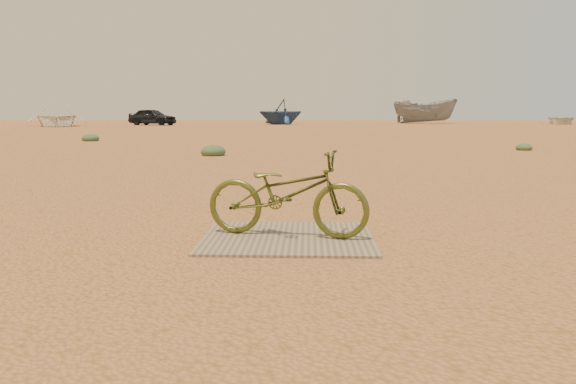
{
  "coord_description": "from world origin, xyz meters",
  "views": [
    {
      "loc": [
        -0.12,
        -5.1,
        1.11
      ],
      "look_at": [
        -0.3,
        -0.31,
        0.41
      ],
      "focal_mm": 35.0,
      "sensor_mm": 36.0,
      "label": 1
    }
  ],
  "objects_px": {
    "car": "(152,117)",
    "boat_far_left": "(281,112)",
    "plywood_board": "(288,238)",
    "boat_far_right": "(561,119)",
    "bicycle": "(287,193)",
    "boat_near_left": "(56,118)",
    "boat_mid_right": "(425,111)"
  },
  "relations": [
    {
      "from": "plywood_board",
      "to": "car",
      "type": "bearing_deg",
      "value": 107.2
    },
    {
      "from": "bicycle",
      "to": "boat_far_left",
      "type": "xyz_separation_m",
      "value": [
        -2.05,
        40.55,
        0.62
      ]
    },
    {
      "from": "bicycle",
      "to": "boat_near_left",
      "type": "height_order",
      "value": "boat_near_left"
    },
    {
      "from": "bicycle",
      "to": "boat_far_right",
      "type": "bearing_deg",
      "value": -14.15
    },
    {
      "from": "boat_mid_right",
      "to": "boat_far_right",
      "type": "distance_m",
      "value": 10.92
    },
    {
      "from": "boat_near_left",
      "to": "boat_far_left",
      "type": "distance_m",
      "value": 16.75
    },
    {
      "from": "boat_far_left",
      "to": "boat_far_right",
      "type": "relative_size",
      "value": 0.91
    },
    {
      "from": "boat_far_left",
      "to": "plywood_board",
      "type": "bearing_deg",
      "value": -32.26
    },
    {
      "from": "plywood_board",
      "to": "boat_far_left",
      "type": "distance_m",
      "value": 40.64
    },
    {
      "from": "bicycle",
      "to": "boat_near_left",
      "type": "bearing_deg",
      "value": 39.16
    },
    {
      "from": "boat_near_left",
      "to": "boat_far_left",
      "type": "relative_size",
      "value": 1.5
    },
    {
      "from": "plywood_board",
      "to": "boat_near_left",
      "type": "height_order",
      "value": "boat_near_left"
    },
    {
      "from": "car",
      "to": "boat_far_left",
      "type": "distance_m",
      "value": 10.05
    },
    {
      "from": "bicycle",
      "to": "boat_far_left",
      "type": "distance_m",
      "value": 40.6
    },
    {
      "from": "boat_near_left",
      "to": "car",
      "type": "bearing_deg",
      "value": 5.75
    },
    {
      "from": "boat_near_left",
      "to": "boat_far_right",
      "type": "relative_size",
      "value": 1.36
    },
    {
      "from": "car",
      "to": "boat_far_left",
      "type": "height_order",
      "value": "boat_far_left"
    },
    {
      "from": "boat_far_left",
      "to": "boat_far_right",
      "type": "bearing_deg",
      "value": 59.97
    },
    {
      "from": "bicycle",
      "to": "car",
      "type": "height_order",
      "value": "car"
    },
    {
      "from": "plywood_board",
      "to": "bicycle",
      "type": "bearing_deg",
      "value": 105.26
    },
    {
      "from": "bicycle",
      "to": "boat_mid_right",
      "type": "xyz_separation_m",
      "value": [
        10.3,
        44.77,
        0.66
      ]
    },
    {
      "from": "plywood_board",
      "to": "boat_far_left",
      "type": "height_order",
      "value": "boat_far_left"
    },
    {
      "from": "boat_mid_right",
      "to": "bicycle",
      "type": "bearing_deg",
      "value": 170.05
    },
    {
      "from": "boat_near_left",
      "to": "boat_far_left",
      "type": "bearing_deg",
      "value": -3.28
    },
    {
      "from": "plywood_board",
      "to": "car",
      "type": "relative_size",
      "value": 0.4
    },
    {
      "from": "plywood_board",
      "to": "boat_far_right",
      "type": "distance_m",
      "value": 47.53
    },
    {
      "from": "plywood_board",
      "to": "bicycle",
      "type": "distance_m",
      "value": 0.39
    },
    {
      "from": "bicycle",
      "to": "boat_near_left",
      "type": "relative_size",
      "value": 0.25
    },
    {
      "from": "bicycle",
      "to": "boat_mid_right",
      "type": "height_order",
      "value": "boat_mid_right"
    },
    {
      "from": "plywood_board",
      "to": "boat_near_left",
      "type": "relative_size",
      "value": 0.25
    },
    {
      "from": "boat_near_left",
      "to": "boat_far_left",
      "type": "height_order",
      "value": "boat_far_left"
    },
    {
      "from": "car",
      "to": "boat_mid_right",
      "type": "height_order",
      "value": "boat_mid_right"
    }
  ]
}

